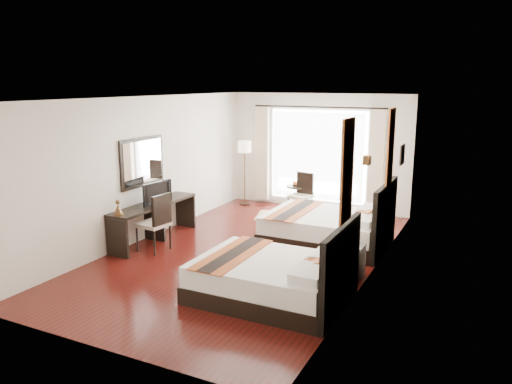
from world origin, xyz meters
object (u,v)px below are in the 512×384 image
at_px(vase, 345,246).
at_px(fruit_bowl, 296,185).
at_px(bed_far, 330,227).
at_px(desk_chair, 155,233).
at_px(nightstand, 348,262).
at_px(side_table, 298,198).
at_px(bed_near, 275,278).
at_px(console_desk, 154,222).
at_px(window_chair, 301,203).
at_px(table_lamp, 349,232).
at_px(television, 155,192).
at_px(floor_lamp, 245,151).

xyz_separation_m(vase, fruit_bowl, (-2.30, 3.71, 0.08)).
xyz_separation_m(bed_far, desk_chair, (-2.79, -1.79, -0.00)).
distance_m(nightstand, side_table, 4.25).
xyz_separation_m(bed_near, nightstand, (0.73, 1.21, -0.05)).
height_order(bed_far, console_desk, bed_far).
xyz_separation_m(bed_far, nightstand, (0.79, -1.51, -0.07)).
bearing_deg(side_table, window_chair, -58.75).
bearing_deg(window_chair, nightstand, 42.95).
xyz_separation_m(nightstand, vase, (-0.01, -0.16, 0.31)).
bearing_deg(vase, table_lamp, 93.68).
height_order(television, window_chair, television).
bearing_deg(bed_far, console_desk, -157.57).
bearing_deg(desk_chair, side_table, -103.50).
height_order(bed_near, side_table, bed_near).
xyz_separation_m(bed_near, side_table, (-1.54, 4.80, -0.00)).
bearing_deg(nightstand, window_chair, 122.49).
height_order(console_desk, side_table, console_desk).
height_order(bed_near, vase, bed_near).
bearing_deg(console_desk, fruit_bowl, 63.93).
xyz_separation_m(console_desk, desk_chair, (0.37, -0.49, -0.05)).
bearing_deg(fruit_bowl, window_chair, -51.88).
xyz_separation_m(console_desk, fruit_bowl, (1.64, 3.35, 0.27)).
xyz_separation_m(floor_lamp, side_table, (1.44, -0.00, -1.06)).
bearing_deg(television, floor_lamp, 3.54).
xyz_separation_m(bed_far, window_chair, (-1.26, 1.71, -0.03)).
distance_m(console_desk, fruit_bowl, 3.74).
relative_size(nightstand, vase, 3.81).
height_order(table_lamp, television, television).
bearing_deg(fruit_bowl, console_desk, -116.07).
bearing_deg(side_table, table_lamp, -57.49).
bearing_deg(bed_near, desk_chair, 162.02).
height_order(floor_lamp, side_table, floor_lamp).
relative_size(table_lamp, floor_lamp, 0.21).
bearing_deg(bed_far, fruit_bowl, 126.73).
bearing_deg(floor_lamp, desk_chair, -88.02).
relative_size(vase, television, 0.19).
bearing_deg(nightstand, side_table, 122.36).
xyz_separation_m(television, side_table, (1.66, 3.36, -0.66)).
xyz_separation_m(table_lamp, side_table, (-2.25, 3.53, -0.42)).
relative_size(bed_near, desk_chair, 1.98).
relative_size(floor_lamp, side_table, 2.60).
relative_size(table_lamp, side_table, 0.56).
bearing_deg(floor_lamp, window_chair, -12.61).
bearing_deg(bed_far, floor_lamp, 144.58).
bearing_deg(bed_near, nightstand, 58.90).
distance_m(bed_far, table_lamp, 1.69).
xyz_separation_m(desk_chair, fruit_bowl, (1.27, 3.84, 0.32)).
bearing_deg(side_table, bed_far, -54.43).
bearing_deg(side_table, floor_lamp, 179.92).
relative_size(desk_chair, side_table, 1.73).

